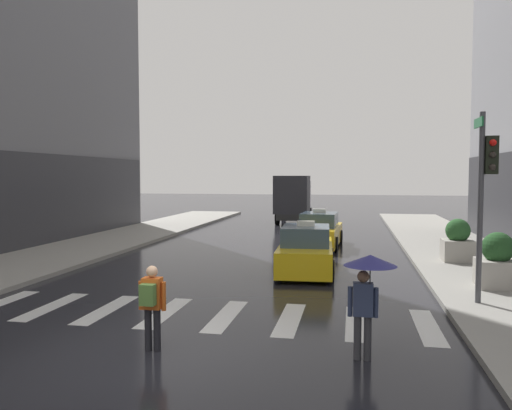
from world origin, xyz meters
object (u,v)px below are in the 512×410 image
pedestrian_with_backpack (152,301)px  box_truck (294,197)px  planter_mid_block (458,242)px  planter_near_corner (498,262)px  pedestrian_with_umbrella (368,278)px  taxi_lead (306,251)px  taxi_second (319,232)px  traffic_light_pole (485,180)px

pedestrian_with_backpack → box_truck: bearing=90.7°
pedestrian_with_backpack → planter_mid_block: 13.39m
planter_mid_block → planter_near_corner: bearing=-87.4°
pedestrian_with_umbrella → taxi_lead: bearing=102.8°
box_truck → planter_near_corner: 21.77m
pedestrian_with_umbrella → taxi_second: bearing=97.0°
planter_near_corner → planter_mid_block: bearing=92.6°
traffic_light_pole → pedestrian_with_backpack: (-7.00, -4.49, -2.29)m
box_truck → pedestrian_with_backpack: size_ratio=4.61×
traffic_light_pole → taxi_second: size_ratio=1.04×
box_truck → planter_near_corner: size_ratio=4.76×
pedestrian_with_umbrella → planter_mid_block: 11.29m
taxi_second → box_truck: (-2.57, 11.75, 1.13)m
taxi_lead → pedestrian_with_umbrella: (1.86, -8.17, 0.79)m
traffic_light_pole → pedestrian_with_umbrella: 5.42m
pedestrian_with_backpack → planter_near_corner: size_ratio=1.03×
planter_mid_block → box_truck: bearing=117.1°
taxi_second → box_truck: box_truck is taller
traffic_light_pole → box_truck: (-7.34, 22.10, -1.41)m
box_truck → pedestrian_with_umbrella: bearing=-80.6°
traffic_light_pole → box_truck: 23.33m
box_truck → traffic_light_pole: bearing=-71.6°
traffic_light_pole → planter_mid_block: (0.66, 6.49, -2.38)m
pedestrian_with_backpack → planter_near_corner: (7.87, 6.45, -0.10)m
taxi_second → planter_mid_block: size_ratio=2.89×
traffic_light_pole → pedestrian_with_backpack: bearing=-147.3°
traffic_light_pole → box_truck: traffic_light_pole is taller
traffic_light_pole → taxi_second: (-4.77, 10.34, -2.53)m
taxi_second → pedestrian_with_backpack: size_ratio=2.80×
taxi_second → box_truck: size_ratio=0.61×
traffic_light_pole → pedestrian_with_umbrella: bearing=-125.4°
traffic_light_pole → pedestrian_with_backpack: traffic_light_pole is taller
taxi_second → pedestrian_with_backpack: 15.00m
box_truck → pedestrian_with_backpack: box_truck is taller
traffic_light_pole → planter_mid_block: size_ratio=3.00×
traffic_light_pole → planter_near_corner: bearing=66.2°
box_truck → pedestrian_with_umbrella: (4.37, -26.28, -0.34)m
taxi_lead → pedestrian_with_umbrella: size_ratio=2.38×
taxi_lead → taxi_second: same height
taxi_lead → taxi_second: size_ratio=1.00×
traffic_light_pole → taxi_lead: 6.76m
traffic_light_pole → taxi_lead: size_ratio=1.04×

